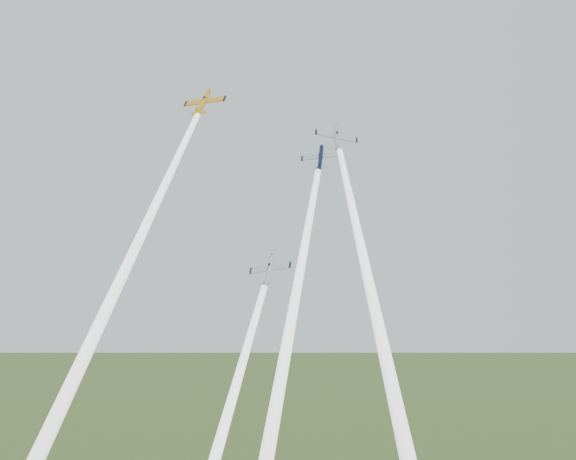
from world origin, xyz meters
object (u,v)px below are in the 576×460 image
object	(u,v)px
plane_navy	(321,157)
plane_silver_right	(337,137)
plane_silver_low	(269,270)
plane_yellow	(204,102)

from	to	relation	value
plane_navy	plane_silver_right	bearing A→B (deg)	47.54
plane_silver_low	plane_navy	bearing A→B (deg)	66.87
plane_silver_right	plane_silver_low	distance (m)	26.56
plane_navy	plane_silver_low	xyz separation A→B (m)	(-7.45, -8.89, -18.40)
plane_silver_right	plane_navy	bearing A→B (deg)	-157.00
plane_yellow	plane_silver_right	distance (m)	22.78
plane_silver_low	plane_silver_right	bearing A→B (deg)	63.92
plane_yellow	plane_navy	world-z (taller)	plane_yellow
plane_yellow	plane_navy	bearing A→B (deg)	16.25
plane_yellow	plane_navy	size ratio (longest dim) A/B	1.15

